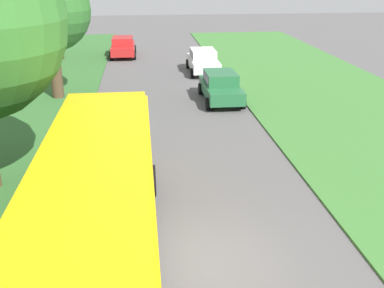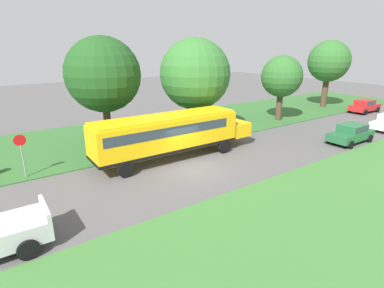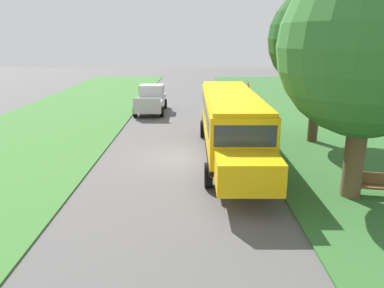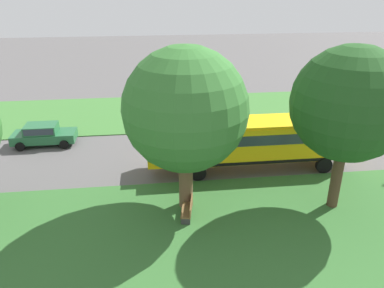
# 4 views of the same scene
# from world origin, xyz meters

# --- Properties ---
(ground_plane) EXTENTS (120.00, 120.00, 0.00)m
(ground_plane) POSITION_xyz_m (0.00, 0.00, 0.00)
(ground_plane) COLOR #565454
(grass_verge) EXTENTS (12.00, 80.00, 0.08)m
(grass_verge) POSITION_xyz_m (-10.00, 0.00, 0.04)
(grass_verge) COLOR #33662D
(grass_verge) RESTS_ON ground
(school_bus) EXTENTS (2.84, 12.42, 3.16)m
(school_bus) POSITION_xyz_m (-2.48, -0.17, 1.92)
(school_bus) COLOR yellow
(school_bus) RESTS_ON ground
(pickup_truck) EXTENTS (2.28, 5.40, 2.10)m
(pickup_truck) POSITION_xyz_m (2.70, -12.13, 1.07)
(pickup_truck) COLOR #B7B7BC
(pickup_truck) RESTS_ON ground
(oak_tree_beside_bus) EXTENTS (5.56, 5.56, 8.46)m
(oak_tree_beside_bus) POSITION_xyz_m (-7.27, -2.92, 5.71)
(oak_tree_beside_bus) COLOR #4C3826
(oak_tree_beside_bus) RESTS_ON ground
(oak_tree_roadside_mid) EXTENTS (6.05, 6.05, 8.44)m
(oak_tree_roadside_mid) POSITION_xyz_m (-6.33, 4.75, 5.43)
(oak_tree_roadside_mid) COLOR brown
(oak_tree_roadside_mid) RESTS_ON ground
(stop_sign) EXTENTS (0.08, 0.68, 2.74)m
(stop_sign) POSITION_xyz_m (-4.60, -9.19, 1.74)
(stop_sign) COLOR gray
(stop_sign) RESTS_ON ground
(park_bench) EXTENTS (1.67, 0.79, 0.92)m
(park_bench) POSITION_xyz_m (-7.46, 4.74, 0.47)
(park_bench) COLOR brown
(park_bench) RESTS_ON ground
(trash_bin) EXTENTS (0.56, 0.56, 0.90)m
(trash_bin) POSITION_xyz_m (-6.13, -10.84, 0.45)
(trash_bin) COLOR #2D4C33
(trash_bin) RESTS_ON ground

